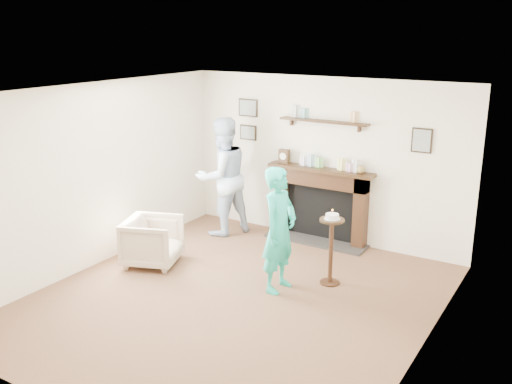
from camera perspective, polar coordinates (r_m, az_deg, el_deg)
ground at (r=7.06m, az=-2.19°, el=-10.68°), size 5.00×5.00×0.00m
room_shell at (r=7.06m, az=0.77°, el=3.38°), size 4.54×5.02×2.52m
armchair at (r=8.17m, az=-10.17°, el=-7.05°), size 0.93×0.92×0.66m
man at (r=9.23m, az=-3.28°, el=-4.07°), size 1.01×1.11×1.87m
woman at (r=7.33m, az=2.28°, el=-9.62°), size 0.39×0.58×1.58m
pedestal_table at (r=7.29m, az=7.54°, el=-4.61°), size 0.31×0.31×1.00m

